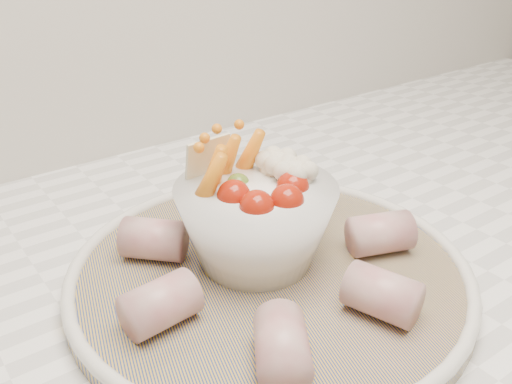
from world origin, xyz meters
TOP-DOWN VIEW (x-y plane):
  - serving_platter at (0.11, 1.40)m, footprint 0.44×0.44m
  - veggie_bowl at (0.11, 1.42)m, footprint 0.14×0.14m
  - cured_meat_rolls at (0.11, 1.40)m, footprint 0.27×0.28m

SIDE VIEW (x-z plane):
  - serving_platter at x=0.11m, z-range 0.92..0.94m
  - cured_meat_rolls at x=0.11m, z-range 0.94..0.97m
  - veggie_bowl at x=0.11m, z-range 0.92..1.04m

